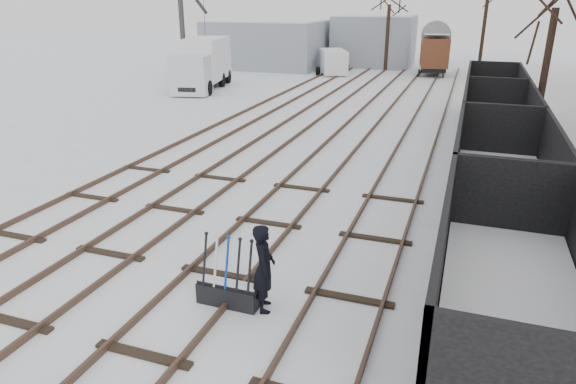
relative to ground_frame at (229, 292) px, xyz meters
name	(u,v)px	position (x,y,z in m)	size (l,w,h in m)	color
ground	(220,275)	(-0.71, 1.00, -0.28)	(120.00, 120.00, 0.00)	white
tracks	(353,133)	(-0.71, 14.67, -0.21)	(13.90, 52.00, 0.16)	black
shed_left	(268,44)	(-13.71, 37.00, 1.76)	(10.00, 8.00, 4.10)	#939AA6
shed_right	(374,41)	(-4.71, 41.00, 1.96)	(7.00, 6.00, 4.50)	#939AA6
ground_frame	(229,292)	(0.00, 0.00, 0.00)	(1.31, 0.44, 1.49)	black
worker	(264,268)	(0.75, 0.10, 0.64)	(0.67, 0.44, 1.85)	black
freight_wagon_a	(513,304)	(5.29, 0.18, 0.74)	(2.64, 6.59, 2.69)	black
freight_wagon_b	(500,184)	(5.29, 6.58, 0.74)	(2.64, 6.59, 2.69)	black
freight_wagon_c	(495,132)	(5.29, 12.98, 0.74)	(2.64, 6.59, 2.69)	black
freight_wagon_d	(492,102)	(5.29, 19.38, 0.74)	(2.64, 6.59, 2.69)	black
box_van_wagon	(434,51)	(1.08, 36.33, 1.64)	(2.82, 4.58, 3.31)	black
lorry	(202,64)	(-13.36, 23.76, 1.44)	(3.43, 7.67, 3.35)	black
panel_van	(333,61)	(-6.83, 34.27, 0.72)	(3.40, 4.76, 1.93)	white
crane	(185,52)	(-16.70, 27.32, 1.81)	(1.62, 4.64, 7.96)	#303035
tree_near	(544,78)	(7.05, 16.04, 2.50)	(0.30, 0.30, 5.56)	black
tree_far_left	(387,38)	(-3.06, 38.00, 2.43)	(0.30, 0.30, 5.44)	black
tree_far_right	(485,18)	(4.67, 40.30, 4.08)	(0.30, 0.30, 8.73)	black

